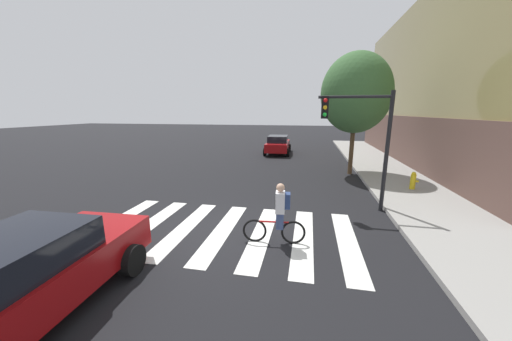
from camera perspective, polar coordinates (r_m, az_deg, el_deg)
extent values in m
plane|color=black|center=(8.30, -9.12, -12.61)|extent=(120.00, 120.00, 0.00)
cube|color=silver|center=(9.90, -27.78, -9.67)|extent=(0.55, 4.05, 0.01)
cube|color=silver|center=(9.21, -21.85, -10.73)|extent=(0.55, 4.05, 0.01)
cube|color=silver|center=(8.64, -15.01, -11.79)|extent=(0.55, 4.05, 0.01)
cube|color=silver|center=(8.21, -7.28, -12.80)|extent=(0.55, 4.05, 0.01)
cube|color=silver|center=(7.94, 1.21, -13.63)|extent=(0.55, 4.05, 0.01)
cube|color=silver|center=(7.84, 10.15, -14.19)|extent=(0.55, 4.05, 0.01)
cube|color=silver|center=(7.93, 19.14, -14.42)|extent=(0.55, 4.05, 0.01)
cube|color=maroon|center=(6.22, -41.31, -17.89)|extent=(1.99, 4.65, 0.70)
cube|color=black|center=(5.88, -43.36, -13.10)|extent=(1.71, 2.25, 0.55)
cylinder|color=black|center=(7.87, -37.10, -13.93)|extent=(0.26, 0.69, 0.68)
cylinder|color=black|center=(6.68, -25.13, -17.11)|extent=(0.26, 0.69, 0.68)
cube|color=maroon|center=(22.47, 4.76, 5.36)|extent=(1.88, 4.42, 0.67)
cube|color=black|center=(22.26, 4.75, 6.83)|extent=(1.62, 2.13, 0.52)
cylinder|color=black|center=(23.98, 2.86, 5.05)|extent=(0.25, 0.65, 0.65)
cylinder|color=black|center=(23.83, 7.24, 4.92)|extent=(0.25, 0.65, 0.65)
cylinder|color=black|center=(21.23, 1.94, 4.06)|extent=(0.25, 0.65, 0.65)
cylinder|color=black|center=(21.07, 6.89, 3.90)|extent=(0.25, 0.65, 0.65)
torus|color=black|center=(7.38, 8.05, -13.11)|extent=(0.66, 0.12, 0.66)
torus|color=black|center=(7.41, -0.30, -12.85)|extent=(0.66, 0.12, 0.66)
cylinder|color=red|center=(7.26, 3.89, -11.02)|extent=(0.89, 0.13, 0.05)
cylinder|color=red|center=(7.23, 5.17, -10.55)|extent=(0.04, 0.04, 0.45)
cube|color=#384772|center=(7.21, 5.18, -10.19)|extent=(0.22, 0.30, 0.56)
cube|color=silver|center=(7.05, 5.25, -6.81)|extent=(0.27, 0.38, 0.56)
sphere|color=tan|center=(6.92, 5.32, -3.69)|extent=(0.22, 0.22, 0.22)
cube|color=navy|center=(7.03, 6.74, -6.47)|extent=(0.18, 0.29, 0.40)
cylinder|color=black|center=(10.19, 26.39, 3.34)|extent=(0.14, 0.14, 4.20)
cylinder|color=black|center=(9.85, 20.55, 14.69)|extent=(2.40, 0.10, 0.10)
cube|color=black|center=(9.75, 14.67, 13.04)|extent=(0.24, 0.20, 0.76)
sphere|color=red|center=(9.64, 14.79, 14.47)|extent=(0.14, 0.14, 0.14)
sphere|color=gold|center=(9.64, 14.70, 13.05)|extent=(0.14, 0.14, 0.14)
sphere|color=green|center=(9.64, 14.62, 11.62)|extent=(0.14, 0.14, 0.14)
cylinder|color=gold|center=(13.55, 30.78, -2.12)|extent=(0.22, 0.22, 0.65)
sphere|color=gold|center=(13.47, 30.95, -0.62)|extent=(0.18, 0.18, 0.18)
cylinder|color=gold|center=(13.60, 31.43, -2.01)|extent=(0.12, 0.09, 0.09)
cylinder|color=#4C3823|center=(15.84, 19.95, 4.59)|extent=(0.24, 0.24, 2.98)
ellipsoid|color=#386033|center=(15.74, 20.79, 15.36)|extent=(3.71, 3.71, 4.27)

